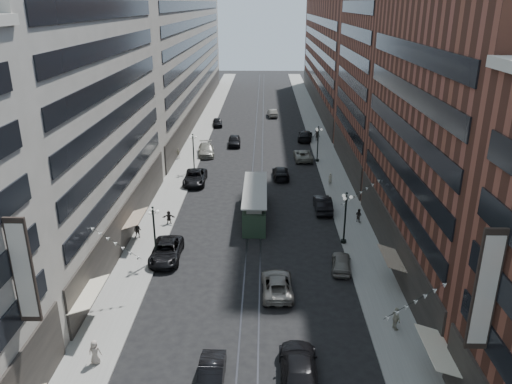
# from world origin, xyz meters

# --- Properties ---
(ground) EXTENTS (220.00, 220.00, 0.00)m
(ground) POSITION_xyz_m (0.00, 60.00, 0.00)
(ground) COLOR black
(ground) RESTS_ON ground
(sidewalk_west) EXTENTS (4.00, 180.00, 0.15)m
(sidewalk_west) POSITION_xyz_m (-11.00, 70.00, 0.07)
(sidewalk_west) COLOR gray
(sidewalk_west) RESTS_ON ground
(sidewalk_east) EXTENTS (4.00, 180.00, 0.15)m
(sidewalk_east) POSITION_xyz_m (11.00, 70.00, 0.07)
(sidewalk_east) COLOR gray
(sidewalk_east) RESTS_ON ground
(rail_west) EXTENTS (0.12, 180.00, 0.02)m
(rail_west) POSITION_xyz_m (-0.70, 70.00, 0.01)
(rail_west) COLOR #2D2D33
(rail_west) RESTS_ON ground
(rail_east) EXTENTS (0.12, 180.00, 0.02)m
(rail_east) POSITION_xyz_m (0.70, 70.00, 0.01)
(rail_east) COLOR #2D2D33
(rail_east) RESTS_ON ground
(building_west_mid) EXTENTS (8.00, 36.00, 28.00)m
(building_west_mid) POSITION_xyz_m (-17.00, 33.00, 14.00)
(building_west_mid) COLOR #A59E92
(building_west_mid) RESTS_ON ground
(building_west_far) EXTENTS (8.00, 90.00, 26.00)m
(building_west_far) POSITION_xyz_m (-17.00, 96.00, 13.00)
(building_west_far) COLOR #A59E92
(building_west_far) RESTS_ON ground
(building_east_mid) EXTENTS (8.00, 30.00, 24.00)m
(building_east_mid) POSITION_xyz_m (17.00, 28.00, 12.00)
(building_east_mid) COLOR brown
(building_east_mid) RESTS_ON ground
(building_east_tower) EXTENTS (8.00, 26.00, 42.00)m
(building_east_tower) POSITION_xyz_m (17.00, 56.00, 21.00)
(building_east_tower) COLOR brown
(building_east_tower) RESTS_ON ground
(building_east_far) EXTENTS (8.00, 72.00, 24.00)m
(building_east_far) POSITION_xyz_m (17.00, 105.00, 12.00)
(building_east_far) COLOR brown
(building_east_far) RESTS_ON ground
(lamppost_sw_far) EXTENTS (1.03, 1.14, 5.52)m
(lamppost_sw_far) POSITION_xyz_m (-9.20, 28.00, 3.10)
(lamppost_sw_far) COLOR black
(lamppost_sw_far) RESTS_ON sidewalk_west
(lamppost_sw_mid) EXTENTS (1.03, 1.14, 5.52)m
(lamppost_sw_mid) POSITION_xyz_m (-9.20, 55.00, 3.10)
(lamppost_sw_mid) COLOR black
(lamppost_sw_mid) RESTS_ON sidewalk_west
(lamppost_se_far) EXTENTS (1.03, 1.14, 5.52)m
(lamppost_se_far) POSITION_xyz_m (9.20, 32.00, 3.10)
(lamppost_se_far) COLOR black
(lamppost_se_far) RESTS_ON sidewalk_east
(lamppost_se_mid) EXTENTS (1.03, 1.14, 5.52)m
(lamppost_se_mid) POSITION_xyz_m (9.20, 60.00, 3.10)
(lamppost_se_mid) COLOR black
(lamppost_se_mid) RESTS_ON sidewalk_east
(streetcar) EXTENTS (2.68, 12.12, 3.35)m
(streetcar) POSITION_xyz_m (0.00, 39.00, 1.55)
(streetcar) COLOR #253A28
(streetcar) RESTS_ON ground
(car_2) EXTENTS (2.89, 6.07, 1.67)m
(car_2) POSITION_xyz_m (-8.32, 28.49, 0.84)
(car_2) COLOR black
(car_2) RESTS_ON ground
(car_4) EXTENTS (2.28, 4.50, 1.47)m
(car_4) POSITION_xyz_m (8.21, 26.74, 0.73)
(car_4) COLOR #67635B
(car_4) RESTS_ON ground
(car_5) EXTENTS (1.65, 4.67, 1.53)m
(car_5) POSITION_xyz_m (-2.29, 11.52, 0.77)
(car_5) COLOR black
(car_5) RESTS_ON ground
(car_6) EXTENTS (2.55, 6.20, 1.79)m
(car_6) POSITION_xyz_m (3.38, 12.31, 0.90)
(car_6) COLOR black
(car_6) RESTS_ON ground
(pedestrian_1) EXTENTS (0.88, 0.50, 1.76)m
(pedestrian_1) POSITION_xyz_m (-10.35, 13.45, 1.03)
(pedestrian_1) COLOR #A39487
(pedestrian_1) RESTS_ON sidewalk_west
(pedestrian_2) EXTENTS (0.84, 0.50, 1.66)m
(pedestrian_2) POSITION_xyz_m (-12.11, 32.76, 0.98)
(pedestrian_2) COLOR black
(pedestrian_2) RESTS_ON sidewalk_west
(pedestrian_4) EXTENTS (0.79, 1.20, 1.88)m
(pedestrian_4) POSITION_xyz_m (10.95, 17.55, 1.09)
(pedestrian_4) COLOR #ADA88F
(pedestrian_4) RESTS_ON sidewalk_east
(car_7) EXTENTS (3.02, 6.35, 1.75)m
(car_7) POSITION_xyz_m (-8.40, 49.98, 0.87)
(car_7) COLOR black
(car_7) RESTS_ON ground
(car_8) EXTENTS (3.22, 6.32, 1.76)m
(car_8) POSITION_xyz_m (-8.40, 63.47, 0.88)
(car_8) COLOR gray
(car_8) RESTS_ON ground
(car_9) EXTENTS (2.37, 4.77, 1.56)m
(car_9) POSITION_xyz_m (-8.40, 83.63, 0.78)
(car_9) COLOR black
(car_9) RESTS_ON ground
(car_10) EXTENTS (1.90, 5.38, 1.77)m
(car_10) POSITION_xyz_m (8.00, 40.64, 0.88)
(car_10) COLOR black
(car_10) RESTS_ON ground
(car_11) EXTENTS (2.88, 5.90, 1.61)m
(car_11) POSITION_xyz_m (7.08, 61.05, 0.81)
(car_11) COLOR gray
(car_11) RESTS_ON ground
(car_12) EXTENTS (3.18, 6.30, 1.76)m
(car_12) POSITION_xyz_m (8.29, 73.14, 0.88)
(car_12) COLOR black
(car_12) RESTS_ON ground
(car_13) EXTENTS (2.29, 5.25, 1.76)m
(car_13) POSITION_xyz_m (-4.17, 69.24, 0.88)
(car_13) COLOR black
(car_13) RESTS_ON ground
(car_14) EXTENTS (2.33, 5.18, 1.65)m
(car_14) POSITION_xyz_m (2.69, 92.58, 0.82)
(car_14) COLOR slate
(car_14) RESTS_ON ground
(pedestrian_5) EXTENTS (1.40, 0.46, 1.49)m
(pedestrian_5) POSITION_xyz_m (-9.51, 36.39, 0.90)
(pedestrian_5) COLOR black
(pedestrian_5) RESTS_ON sidewalk_west
(pedestrian_6) EXTENTS (1.01, 0.60, 1.62)m
(pedestrian_6) POSITION_xyz_m (-12.50, 61.05, 0.96)
(pedestrian_6) COLOR #ABA38E
(pedestrian_6) RESTS_ON sidewalk_west
(pedestrian_7) EXTENTS (0.81, 0.84, 1.55)m
(pedestrian_7) POSITION_xyz_m (11.62, 37.27, 0.93)
(pedestrian_7) COLOR black
(pedestrian_7) RESTS_ON sidewalk_east
(pedestrian_8) EXTENTS (0.76, 0.69, 1.74)m
(pedestrian_8) POSITION_xyz_m (9.86, 49.12, 1.02)
(pedestrian_8) COLOR #A19B85
(pedestrian_8) RESTS_ON sidewalk_east
(pedestrian_9) EXTENTS (1.31, 0.81, 1.88)m
(pedestrian_9) POSITION_xyz_m (10.32, 72.36, 1.09)
(pedestrian_9) COLOR black
(pedestrian_9) RESTS_ON sidewalk_east
(car_extra_0) EXTENTS (2.71, 5.60, 1.54)m
(car_extra_0) POSITION_xyz_m (2.20, 22.76, 0.77)
(car_extra_0) COLOR gray
(car_extra_0) RESTS_ON ground
(car_extra_1) EXTENTS (2.39, 5.50, 1.57)m
(car_extra_1) POSITION_xyz_m (3.35, 52.47, 0.79)
(car_extra_1) COLOR black
(car_extra_1) RESTS_ON ground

